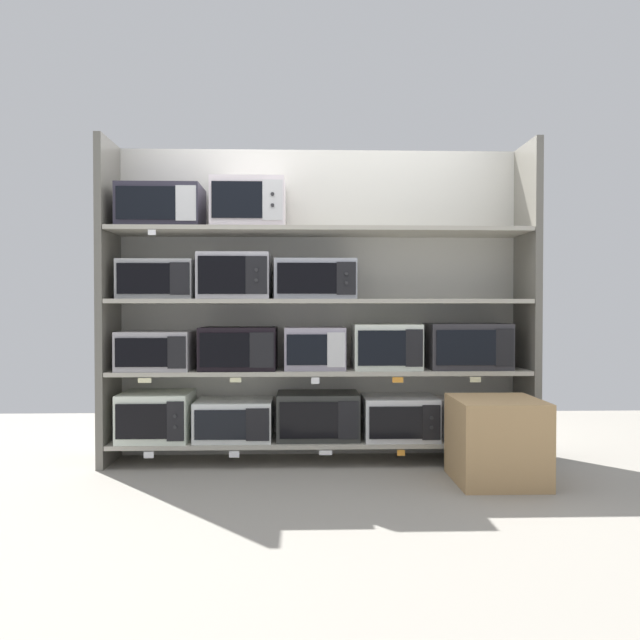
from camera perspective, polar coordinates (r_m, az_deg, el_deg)
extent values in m
cube|color=gray|center=(3.39, 0.52, -17.67)|extent=(6.90, 6.00, 0.02)
cube|color=beige|center=(4.44, -0.09, 1.67)|extent=(3.10, 0.04, 2.25)
cube|color=#68645B|center=(4.42, -19.53, 1.61)|extent=(0.05, 0.43, 2.25)
cube|color=#68645B|center=(4.50, 19.17, 1.61)|extent=(0.05, 0.43, 2.25)
cube|color=#ADA899|center=(4.31, 0.00, -11.42)|extent=(2.90, 0.43, 0.03)
cube|color=silver|center=(4.39, -15.31, -8.81)|extent=(0.48, 0.41, 0.33)
cube|color=black|center=(4.20, -16.70, -9.26)|extent=(0.34, 0.01, 0.23)
cube|color=black|center=(4.15, -13.64, -9.38)|extent=(0.11, 0.01, 0.27)
cylinder|color=#262628|center=(4.15, -13.67, -9.89)|extent=(0.02, 0.01, 0.02)
cylinder|color=#262628|center=(4.14, -13.67, -8.90)|extent=(0.02, 0.01, 0.02)
cube|color=silver|center=(4.30, -8.17, -9.37)|extent=(0.53, 0.38, 0.27)
cube|color=black|center=(4.12, -9.50, -9.84)|extent=(0.34, 0.01, 0.20)
cube|color=black|center=(4.10, -5.98, -9.90)|extent=(0.16, 0.01, 0.22)
cube|color=#30312E|center=(4.27, -0.21, -9.10)|extent=(0.57, 0.35, 0.32)
cube|color=black|center=(4.10, -1.07, -9.55)|extent=(0.40, 0.01, 0.25)
cube|color=black|center=(4.11, 2.73, -9.52)|extent=(0.14, 0.01, 0.26)
cube|color=silver|center=(4.33, 7.56, -9.17)|extent=(0.51, 0.40, 0.30)
cube|color=black|center=(4.12, 7.25, -9.70)|extent=(0.36, 0.01, 0.22)
cube|color=black|center=(4.17, 10.58, -9.59)|extent=(0.12, 0.01, 0.24)
cylinder|color=#262628|center=(4.16, 10.60, -10.05)|extent=(0.02, 0.01, 0.02)
cylinder|color=#262628|center=(4.15, 10.60, -9.17)|extent=(0.02, 0.01, 0.02)
cube|color=white|center=(4.45, 14.75, -9.06)|extent=(0.53, 0.41, 0.27)
cube|color=black|center=(4.24, 14.85, -9.58)|extent=(0.38, 0.01, 0.21)
cube|color=white|center=(4.32, 18.05, -9.41)|extent=(0.12, 0.01, 0.22)
cube|color=white|center=(4.23, -16.03, -12.27)|extent=(0.07, 0.00, 0.04)
cube|color=white|center=(4.13, -8.19, -12.57)|extent=(0.07, 0.00, 0.04)
cube|color=white|center=(4.11, 0.54, -12.55)|extent=(0.09, 0.00, 0.03)
cube|color=orange|center=(4.16, 7.74, -12.45)|extent=(0.05, 0.00, 0.04)
cube|color=orange|center=(4.30, 16.09, -12.06)|extent=(0.07, 0.00, 0.04)
cube|color=#ADA899|center=(4.23, 0.00, -4.90)|extent=(2.90, 0.43, 0.03)
cube|color=#A29EA3|center=(4.34, -15.25, -2.81)|extent=(0.50, 0.41, 0.27)
cube|color=black|center=(4.15, -16.68, -2.99)|extent=(0.35, 0.01, 0.19)
cube|color=black|center=(4.09, -13.52, -3.03)|extent=(0.12, 0.01, 0.22)
cube|color=black|center=(4.24, -7.73, -2.68)|extent=(0.53, 0.38, 0.30)
cube|color=black|center=(4.05, -9.08, -2.86)|extent=(0.33, 0.01, 0.23)
cube|color=black|center=(4.03, -5.59, -2.87)|extent=(0.16, 0.01, 0.24)
cube|color=#A199AA|center=(4.22, -0.50, -2.70)|extent=(0.42, 0.33, 0.30)
cube|color=black|center=(4.04, -1.26, -2.86)|extent=(0.27, 0.01, 0.21)
cube|color=silver|center=(4.05, 1.55, -2.85)|extent=(0.12, 0.01, 0.24)
cube|color=silver|center=(4.26, 6.32, -2.52)|extent=(0.47, 0.35, 0.32)
cube|color=black|center=(4.07, 5.92, -2.68)|extent=(0.32, 0.01, 0.24)
cube|color=black|center=(4.10, 8.98, -2.66)|extent=(0.12, 0.01, 0.25)
cube|color=#302E32|center=(4.37, 13.83, -2.42)|extent=(0.56, 0.35, 0.32)
cube|color=black|center=(4.18, 13.76, -2.58)|extent=(0.41, 0.01, 0.24)
cube|color=black|center=(4.26, 17.20, -2.53)|extent=(0.12, 0.01, 0.26)
cube|color=beige|center=(4.15, -16.39, -5.55)|extent=(0.09, 0.00, 0.03)
cube|color=beige|center=(4.04, -8.06, -5.69)|extent=(0.08, 0.00, 0.03)
cube|color=white|center=(4.02, -0.46, -5.81)|extent=(0.05, 0.00, 0.04)
cube|color=orange|center=(4.07, 7.43, -5.69)|extent=(0.07, 0.00, 0.04)
cube|color=beige|center=(4.18, 14.61, -5.52)|extent=(0.07, 0.00, 0.04)
cube|color=#ADA899|center=(4.21, 0.00, 1.78)|extent=(2.90, 0.43, 0.03)
cube|color=#A0A1A3|center=(4.33, -15.16, 3.73)|extent=(0.52, 0.33, 0.27)
cube|color=black|center=(4.18, -16.50, 3.82)|extent=(0.35, 0.01, 0.21)
cube|color=black|center=(4.13, -13.24, 3.87)|extent=(0.13, 0.01, 0.22)
cube|color=#B3B0B7|center=(4.24, -8.08, 4.11)|extent=(0.49, 0.41, 0.32)
cube|color=black|center=(4.04, -9.36, 4.26)|extent=(0.32, 0.01, 0.25)
cube|color=black|center=(4.02, -6.09, 4.29)|extent=(0.14, 0.01, 0.25)
cylinder|color=#262628|center=(4.01, -6.10, 3.80)|extent=(0.02, 0.01, 0.02)
cylinder|color=#262628|center=(4.01, -6.11, 4.79)|extent=(0.02, 0.01, 0.02)
cube|color=#9DA0AB|center=(4.21, -0.46, 3.87)|extent=(0.56, 0.36, 0.28)
cube|color=black|center=(4.03, -1.26, 4.00)|extent=(0.40, 0.01, 0.21)
cube|color=black|center=(4.04, 2.52, 3.99)|extent=(0.13, 0.01, 0.22)
cylinder|color=#262628|center=(4.03, 2.53, 3.57)|extent=(0.02, 0.01, 0.02)
cylinder|color=#262628|center=(4.03, 2.53, 4.43)|extent=(0.02, 0.01, 0.02)
cube|color=#ADA899|center=(4.24, 0.00, 8.45)|extent=(2.90, 0.43, 0.03)
cube|color=#2F2C39|center=(4.38, -14.87, 10.33)|extent=(0.56, 0.36, 0.29)
cube|color=black|center=(4.21, -16.29, 10.69)|extent=(0.40, 0.01, 0.22)
cube|color=silver|center=(4.16, -12.68, 10.84)|extent=(0.13, 0.01, 0.24)
cube|color=silver|center=(4.28, -6.78, 10.85)|extent=(0.50, 0.39, 0.34)
cube|color=black|center=(4.09, -7.92, 11.30)|extent=(0.34, 0.01, 0.24)
cube|color=silver|center=(4.08, -4.55, 11.35)|extent=(0.13, 0.01, 0.27)
cylinder|color=#262628|center=(4.06, -4.56, 10.86)|extent=(0.02, 0.01, 0.02)
cylinder|color=#262628|center=(4.08, -4.56, 11.89)|extent=(0.02, 0.01, 0.02)
cube|color=white|center=(4.14, -15.74, 8.06)|extent=(0.05, 0.00, 0.04)
cube|color=tan|center=(3.95, 16.47, -10.94)|extent=(0.53, 0.53, 0.52)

